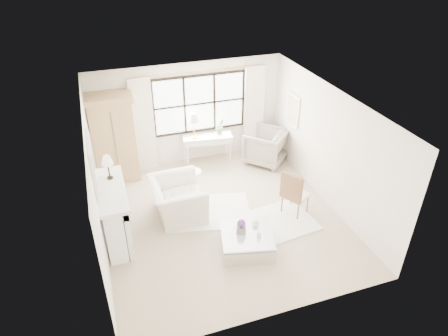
{
  "coord_description": "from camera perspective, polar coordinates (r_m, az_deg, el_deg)",
  "views": [
    {
      "loc": [
        -2.18,
        -6.65,
        5.55
      ],
      "look_at": [
        0.12,
        0.2,
        1.14
      ],
      "focal_mm": 32.0,
      "sensor_mm": 36.0,
      "label": 1
    }
  ],
  "objects": [
    {
      "name": "wingback_chair",
      "position": [
        10.81,
        5.94,
        3.11
      ],
      "size": [
        1.42,
        1.42,
        0.93
      ],
      "primitive_type": "imported",
      "rotation": [
        0.0,
        0.0,
        -2.38
      ],
      "color": "#9F9486",
      "rests_on": "floor"
    },
    {
      "name": "wall_front",
      "position": [
        6.14,
        7.92,
        -12.22
      ],
      "size": [
        5.0,
        0.0,
        5.0
      ],
      "primitive_type": "plane",
      "rotation": [
        -1.57,
        0.0,
        0.0
      ],
      "color": "white",
      "rests_on": "ground"
    },
    {
      "name": "french_chair",
      "position": [
        9.02,
        10.03,
        -4.7
      ],
      "size": [
        0.66,
        0.66,
        1.08
      ],
      "rotation": [
        0.0,
        0.0,
        2.1
      ],
      "color": "#8E5E3B",
      "rests_on": "floor"
    },
    {
      "name": "wall_left",
      "position": [
        7.88,
        -17.91,
        -2.59
      ],
      "size": [
        0.0,
        5.5,
        5.5
      ],
      "primitive_type": "plane",
      "rotation": [
        1.57,
        0.0,
        1.57
      ],
      "color": "white",
      "rests_on": "ground"
    },
    {
      "name": "curtain_rod",
      "position": [
        10.13,
        -3.59,
        13.61
      ],
      "size": [
        3.3,
        0.04,
        0.04
      ],
      "primitive_type": "cylinder",
      "rotation": [
        0.0,
        1.57,
        0.0
      ],
      "color": "#A97D3A",
      "rests_on": "wall_back"
    },
    {
      "name": "club_armchair",
      "position": [
        8.84,
        -6.66,
        -4.44
      ],
      "size": [
        1.11,
        1.27,
        0.82
      ],
      "primitive_type": "imported",
      "rotation": [
        0.0,
        0.0,
        1.57
      ],
      "color": "silver",
      "rests_on": "floor"
    },
    {
      "name": "orchid_plant",
      "position": [
        10.56,
        -0.57,
        5.97
      ],
      "size": [
        0.26,
        0.22,
        0.44
      ],
      "primitive_type": "imported",
      "rotation": [
        0.0,
        0.0,
        0.13
      ],
      "color": "#5A734C",
      "rests_on": "console_table"
    },
    {
      "name": "coffee_table",
      "position": [
        8.07,
        3.23,
        -10.4
      ],
      "size": [
        1.2,
        1.2,
        0.38
      ],
      "rotation": [
        0.0,
        0.0,
        -0.23
      ],
      "color": "silver",
      "rests_on": "floor"
    },
    {
      "name": "curtain_left",
      "position": [
        10.3,
        -11.43,
        5.96
      ],
      "size": [
        0.55,
        0.1,
        2.47
      ],
      "primitive_type": "cube",
      "color": "silver",
      "rests_on": "ground"
    },
    {
      "name": "floor",
      "position": [
        8.94,
        -0.32,
        -7.03
      ],
      "size": [
        5.5,
        5.5,
        0.0
      ],
      "primitive_type": "plane",
      "color": "#C1AD8F",
      "rests_on": "ground"
    },
    {
      "name": "art_frame",
      "position": [
        10.37,
        9.82,
        8.2
      ],
      "size": [
        0.04,
        0.62,
        0.82
      ],
      "primitive_type": "cube",
      "color": "white",
      "rests_on": "wall_right"
    },
    {
      "name": "window_frame",
      "position": [
        10.47,
        -3.5,
        9.15
      ],
      "size": [
        2.5,
        0.04,
        1.5
      ],
      "primitive_type": null,
      "color": "black",
      "rests_on": "wall_back"
    },
    {
      "name": "console_table",
      "position": [
        10.75,
        -2.34,
        2.73
      ],
      "size": [
        1.35,
        0.63,
        0.8
      ],
      "rotation": [
        0.0,
        0.0,
        -0.14
      ],
      "color": "white",
      "rests_on": "floor"
    },
    {
      "name": "armoire",
      "position": [
        10.06,
        -15.48,
        4.15
      ],
      "size": [
        1.13,
        0.72,
        2.24
      ],
      "rotation": [
        0.0,
        0.0,
        -0.02
      ],
      "color": "tan",
      "rests_on": "floor"
    },
    {
      "name": "fireplace",
      "position": [
        8.27,
        -15.57,
        -6.38
      ],
      "size": [
        0.58,
        1.66,
        1.26
      ],
      "color": "white",
      "rests_on": "ground"
    },
    {
      "name": "window_pane",
      "position": [
        10.48,
        -3.52,
        9.17
      ],
      "size": [
        2.4,
        0.02,
        1.5
      ],
      "primitive_type": "cube",
      "color": "white",
      "rests_on": "wall_back"
    },
    {
      "name": "wall_back",
      "position": [
        10.53,
        -5.09,
        7.73
      ],
      "size": [
        5.0,
        0.0,
        5.0
      ],
      "primitive_type": "plane",
      "rotation": [
        1.57,
        0.0,
        0.0
      ],
      "color": "white",
      "rests_on": "ground"
    },
    {
      "name": "rug_left",
      "position": [
        9.07,
        -2.29,
        -6.24
      ],
      "size": [
        2.14,
        1.74,
        0.03
      ],
      "primitive_type": "cube",
      "rotation": [
        0.0,
        0.0,
        -0.24
      ],
      "color": "white",
      "rests_on": "floor"
    },
    {
      "name": "wall_right",
      "position": [
        9.16,
        14.7,
        2.97
      ],
      "size": [
        0.0,
        5.5,
        5.5
      ],
      "primitive_type": "plane",
      "rotation": [
        1.57,
        0.0,
        -1.57
      ],
      "color": "silver",
      "rests_on": "ground"
    },
    {
      "name": "mirror_frame",
      "position": [
        7.62,
        -18.28,
        0.51
      ],
      "size": [
        0.05,
        1.15,
        0.95
      ],
      "primitive_type": "cube",
      "color": "white",
      "rests_on": "wall_left"
    },
    {
      "name": "curtain_right",
      "position": [
        11.0,
        4.28,
        8.19
      ],
      "size": [
        0.55,
        0.1,
        2.47
      ],
      "primitive_type": "cube",
      "color": "white",
      "rests_on": "ground"
    },
    {
      "name": "console_lamp",
      "position": [
        10.24,
        -4.38,
        7.1
      ],
      "size": [
        0.28,
        0.28,
        0.69
      ],
      "color": "#B4833E",
      "rests_on": "console_table"
    },
    {
      "name": "rug_right",
      "position": [
        8.84,
        7.42,
        -7.72
      ],
      "size": [
        1.75,
        1.39,
        0.03
      ],
      "primitive_type": "cube",
      "rotation": [
        0.0,
        0.0,
        0.11
      ],
      "color": "white",
      "rests_on": "floor"
    },
    {
      "name": "mirror_glass",
      "position": [
        7.62,
        -18.05,
        0.54
      ],
      "size": [
        0.02,
        1.0,
        0.8
      ],
      "primitive_type": "cube",
      "color": "silver",
      "rests_on": "wall_left"
    },
    {
      "name": "coffee_vase",
      "position": [
        8.09,
        4.53,
        -7.79
      ],
      "size": [
        0.15,
        0.15,
        0.15
      ],
      "primitive_type": "imported",
      "rotation": [
        0.0,
        0.0,
        0.05
      ],
      "color": "silver",
      "rests_on": "coffee_table"
    },
    {
      "name": "planter_box",
      "position": [
        7.93,
        2.46,
        -8.7
      ],
      "size": [
        0.23,
        0.23,
        0.13
      ],
      "primitive_type": "cube",
      "rotation": [
        0.0,
        0.0,
        -0.37
      ],
      "color": "slate",
      "rests_on": "coffee_table"
    },
    {
      "name": "art_canvas",
      "position": [
        10.36,
        9.72,
        8.19
      ],
      "size": [
        0.01,
        0.52,
        0.72
      ],
      "primitive_type": "cube",
      "color": "beige",
      "rests_on": "wall_right"
    },
    {
      "name": "pillar_candle",
      "position": [
        7.85,
        5.02,
        -9.39
      ],
      "size": [
        0.08,
        0.08,
        0.12
      ],
      "primitive_type": "cylinder",
      "color": "silver",
      "rests_on": "coffee_table"
    },
    {
      "name": "mantel_lamp",
      "position": [
        8.03,
        -16.36,
        0.94
      ],
      "size": [
        0.22,
        0.22,
        0.51
      ],
      "color": "black",
      "rests_on": "fireplace"
    },
    {
      "name": "side_table",
      "position": [
        9.68,
        -4.39,
        -1.37
      ],
      "size": [
        0.4,
        0.4,
        0.51
      ],
      "color": "white",
      "rests_on": "floor"
    },
    {
      "name": "planter_flowers",
      "position": [
        7.84,
        2.48,
        -7.88
      ],
      "size": [
        0.16,
        0.16,
        0.16
      ],
      "primitive_type": "sphere",
      "color": "#5C2E74",
      "rests_on": "planter_box"
    },
    {
      "name": "ceiling",
      "position": [
        7.56,
        -0.38,
        9.22
      ],
      "size": [
        5.5,
        5.5,
        0.0
      ],
      "primitive_type": "plane",
      "rotation": [
        3.14,
        0.0,
        0.0
      ],
      "color": "white",
      "rests_on": "ground"
    }
  ]
}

